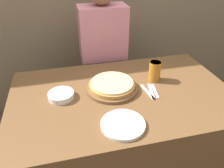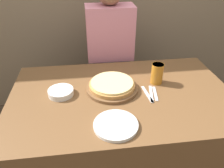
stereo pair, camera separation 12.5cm
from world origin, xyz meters
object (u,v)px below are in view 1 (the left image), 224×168
diner_person (104,64)px  beer_glass (155,70)px  pizza_on_board (112,86)px  fork (148,92)px  dinner_plate (123,124)px  dinner_knife (151,91)px  side_bowl (61,95)px  spoon (155,91)px

diner_person → beer_glass: bearing=-62.1°
pizza_on_board → fork: 0.23m
fork → dinner_plate: bearing=-132.7°
fork → dinner_knife: (0.02, 0.00, 0.00)m
pizza_on_board → beer_glass: beer_glass is taller
dinner_plate → fork: 0.34m
side_bowl → fork: (0.52, -0.07, -0.02)m
pizza_on_board → spoon: bearing=-18.3°
dinner_knife → diner_person: size_ratio=0.13×
pizza_on_board → dinner_knife: pizza_on_board is taller
dinner_knife → spoon: size_ratio=1.17×
dinner_plate → spoon: (0.28, 0.25, -0.01)m
pizza_on_board → dinner_knife: (0.23, -0.09, -0.02)m
diner_person → dinner_knife: bearing=-73.3°
fork → dinner_knife: same height
dinner_knife → spoon: (0.02, 0.00, 0.00)m
beer_glass → spoon: 0.15m
dinner_knife → diner_person: bearing=106.7°
diner_person → dinner_plate: bearing=-95.0°
side_bowl → diner_person: (0.37, 0.54, -0.10)m
side_bowl → diner_person: size_ratio=0.12×
beer_glass → diner_person: (-0.25, 0.47, -0.16)m
side_bowl → fork: bearing=-7.4°
dinner_plate → spoon: 0.38m
side_bowl → diner_person: bearing=55.5°
pizza_on_board → dinner_plate: size_ratio=1.43×
fork → diner_person: (-0.16, 0.60, -0.08)m
pizza_on_board → diner_person: diner_person is taller
spoon → pizza_on_board: bearing=161.7°
fork → spoon: bearing=0.0°
spoon → diner_person: diner_person is taller
beer_glass → dinner_plate: size_ratio=0.60×
pizza_on_board → fork: size_ratio=1.84×
fork → dinner_knife: 0.02m
beer_glass → dinner_plate: 0.50m
dinner_knife → spoon: 0.02m
beer_glass → side_bowl: size_ratio=0.89×
beer_glass → dinner_knife: beer_glass is taller
spoon → diner_person: (-0.21, 0.60, -0.08)m
dinner_plate → pizza_on_board: bearing=85.9°
dinner_plate → dinner_knife: bearing=44.3°
pizza_on_board → beer_glass: bearing=8.2°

